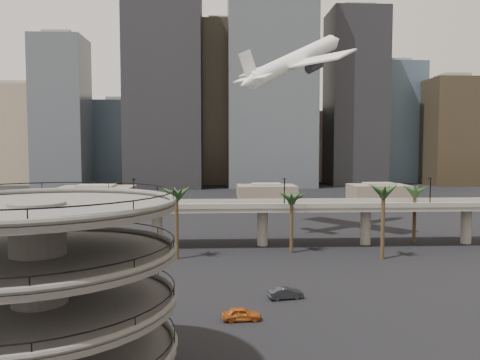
{
  "coord_description": "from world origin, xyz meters",
  "views": [
    {
      "loc": [
        1.37,
        -41.91,
        20.64
      ],
      "look_at": [
        4.9,
        28.0,
        15.74
      ],
      "focal_mm": 35.0,
      "sensor_mm": 36.0,
      "label": 1
    }
  ],
  "objects_px": {
    "parking_ramp": "(39,281)",
    "car_a": "(241,314)",
    "overpass": "(210,211)",
    "airborne_jet": "(294,61)",
    "car_b": "(286,293)"
  },
  "relations": [
    {
      "from": "parking_ramp",
      "to": "car_a",
      "type": "xyz_separation_m",
      "value": [
        17.29,
        16.51,
        -9.04
      ]
    },
    {
      "from": "overpass",
      "to": "car_a",
      "type": "height_order",
      "value": "overpass"
    },
    {
      "from": "parking_ramp",
      "to": "car_a",
      "type": "bearing_deg",
      "value": 43.68
    },
    {
      "from": "airborne_jet",
      "to": "car_a",
      "type": "relative_size",
      "value": 6.45
    },
    {
      "from": "airborne_jet",
      "to": "car_b",
      "type": "bearing_deg",
      "value": -137.61
    },
    {
      "from": "parking_ramp",
      "to": "car_b",
      "type": "bearing_deg",
      "value": 45.53
    },
    {
      "from": "parking_ramp",
      "to": "overpass",
      "type": "relative_size",
      "value": 0.17
    },
    {
      "from": "parking_ramp",
      "to": "car_b",
      "type": "height_order",
      "value": "parking_ramp"
    },
    {
      "from": "overpass",
      "to": "car_b",
      "type": "height_order",
      "value": "overpass"
    },
    {
      "from": "car_a",
      "to": "airborne_jet",
      "type": "bearing_deg",
      "value": -18.65
    },
    {
      "from": "car_a",
      "to": "car_b",
      "type": "relative_size",
      "value": 0.97
    },
    {
      "from": "overpass",
      "to": "car_a",
      "type": "bearing_deg",
      "value": -84.24
    },
    {
      "from": "parking_ramp",
      "to": "car_a",
      "type": "height_order",
      "value": "parking_ramp"
    },
    {
      "from": "airborne_jet",
      "to": "overpass",
      "type": "bearing_deg",
      "value": 178.65
    },
    {
      "from": "overpass",
      "to": "airborne_jet",
      "type": "xyz_separation_m",
      "value": [
        19.78,
        14.28,
        33.63
      ]
    }
  ]
}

